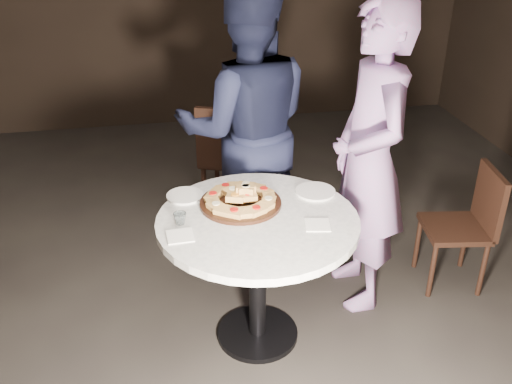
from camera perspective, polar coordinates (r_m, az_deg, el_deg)
floor at (r=3.60m, az=-0.91°, el=-12.74°), size 7.00×7.00×0.00m
table at (r=3.10m, az=0.17°, el=-5.02°), size 1.24×1.24×0.81m
serving_board at (r=3.14m, az=-1.55°, el=-1.12°), size 0.50×0.50×0.02m
focaccia_pile at (r=3.12m, az=-1.49°, el=-0.47°), size 0.40×0.40×0.11m
plate_left at (r=3.25m, az=-7.13°, el=-0.36°), size 0.25×0.25×0.01m
plate_right at (r=3.28m, az=5.95°, el=0.05°), size 0.29×0.29×0.01m
water_glass at (r=2.98m, az=-7.60°, el=-2.65°), size 0.07×0.07×0.06m
napkin_near at (r=2.89m, az=-7.60°, el=-4.39°), size 0.14×0.14×0.01m
napkin_far at (r=2.97m, az=6.17°, el=-3.29°), size 0.15×0.15×0.01m
chair_far at (r=4.40m, az=-2.62°, el=3.88°), size 0.59×0.60×0.96m
chair_right at (r=3.91m, az=20.52°, el=-2.64°), size 0.45×0.44×0.82m
diner_navy at (r=3.74m, az=-0.97°, el=6.30°), size 0.99×0.80×1.93m
diner_teal at (r=3.40m, az=11.26°, el=3.08°), size 0.46×0.69×1.89m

